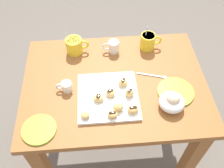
{
  "coord_description": "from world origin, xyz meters",
  "views": [
    {
      "loc": [
        -0.08,
        -0.83,
        1.78
      ],
      "look_at": [
        -0.02,
        -0.03,
        0.77
      ],
      "focal_mm": 40.06,
      "sensor_mm": 36.0,
      "label": 1
    }
  ],
  "objects_px": {
    "beignet_1": "(85,115)",
    "beignet_6": "(112,114)",
    "cream_pitcher_white": "(113,46)",
    "beignet_0": "(129,93)",
    "coffee_mug_yellow_left": "(74,45)",
    "chocolate_sauce_pitcher": "(66,86)",
    "beignet_5": "(123,82)",
    "beignet_7": "(133,109)",
    "dining_table": "(115,98)",
    "beignet_2": "(99,98)",
    "saucer_lime_right": "(39,129)",
    "beignet_4": "(118,107)",
    "saucer_lime_left": "(176,92)",
    "beignet_3": "(110,93)",
    "ice_cream_bowl": "(172,102)",
    "coffee_mug_yellow_right": "(148,41)",
    "pastry_plate_square": "(108,96)"
  },
  "relations": [
    {
      "from": "ice_cream_bowl",
      "to": "beignet_5",
      "type": "distance_m",
      "value": 0.26
    },
    {
      "from": "beignet_3",
      "to": "beignet_7",
      "type": "distance_m",
      "value": 0.15
    },
    {
      "from": "saucer_lime_right",
      "to": "beignet_4",
      "type": "xyz_separation_m",
      "value": [
        0.37,
        0.07,
        0.03
      ]
    },
    {
      "from": "saucer_lime_left",
      "to": "beignet_5",
      "type": "distance_m",
      "value": 0.27
    },
    {
      "from": "cream_pitcher_white",
      "to": "beignet_0",
      "type": "bearing_deg",
      "value": -81.27
    },
    {
      "from": "coffee_mug_yellow_left",
      "to": "cream_pitcher_white",
      "type": "relative_size",
      "value": 1.32
    },
    {
      "from": "chocolate_sauce_pitcher",
      "to": "beignet_5",
      "type": "distance_m",
      "value": 0.29
    },
    {
      "from": "beignet_3",
      "to": "beignet_5",
      "type": "height_order",
      "value": "beignet_5"
    },
    {
      "from": "saucer_lime_right",
      "to": "beignet_7",
      "type": "xyz_separation_m",
      "value": [
        0.44,
        0.06,
        0.03
      ]
    },
    {
      "from": "dining_table",
      "to": "pastry_plate_square",
      "type": "xyz_separation_m",
      "value": [
        -0.04,
        -0.1,
        0.16
      ]
    },
    {
      "from": "beignet_3",
      "to": "dining_table",
      "type": "bearing_deg",
      "value": 72.27
    },
    {
      "from": "dining_table",
      "to": "beignet_6",
      "type": "distance_m",
      "value": 0.29
    },
    {
      "from": "saucer_lime_right",
      "to": "beignet_1",
      "type": "height_order",
      "value": "beignet_1"
    },
    {
      "from": "saucer_lime_left",
      "to": "beignet_3",
      "type": "bearing_deg",
      "value": -180.0
    },
    {
      "from": "beignet_1",
      "to": "beignet_6",
      "type": "distance_m",
      "value": 0.13
    },
    {
      "from": "coffee_mug_yellow_left",
      "to": "saucer_lime_left",
      "type": "height_order",
      "value": "coffee_mug_yellow_left"
    },
    {
      "from": "saucer_lime_left",
      "to": "beignet_2",
      "type": "distance_m",
      "value": 0.4
    },
    {
      "from": "cream_pitcher_white",
      "to": "beignet_7",
      "type": "height_order",
      "value": "cream_pitcher_white"
    },
    {
      "from": "cream_pitcher_white",
      "to": "beignet_2",
      "type": "height_order",
      "value": "cream_pitcher_white"
    },
    {
      "from": "chocolate_sauce_pitcher",
      "to": "beignet_7",
      "type": "relative_size",
      "value": 1.71
    },
    {
      "from": "saucer_lime_left",
      "to": "beignet_4",
      "type": "xyz_separation_m",
      "value": [
        -0.3,
        -0.09,
        0.03
      ]
    },
    {
      "from": "coffee_mug_yellow_left",
      "to": "beignet_5",
      "type": "bearing_deg",
      "value": -48.43
    },
    {
      "from": "coffee_mug_yellow_left",
      "to": "beignet_7",
      "type": "relative_size",
      "value": 2.57
    },
    {
      "from": "coffee_mug_yellow_left",
      "to": "beignet_1",
      "type": "bearing_deg",
      "value": -83.26
    },
    {
      "from": "cream_pitcher_white",
      "to": "beignet_0",
      "type": "height_order",
      "value": "cream_pitcher_white"
    },
    {
      "from": "pastry_plate_square",
      "to": "coffee_mug_yellow_left",
      "type": "relative_size",
      "value": 2.18
    },
    {
      "from": "chocolate_sauce_pitcher",
      "to": "cream_pitcher_white",
      "type": "bearing_deg",
      "value": 45.39
    },
    {
      "from": "dining_table",
      "to": "beignet_3",
      "type": "bearing_deg",
      "value": -107.73
    },
    {
      "from": "ice_cream_bowl",
      "to": "beignet_4",
      "type": "xyz_separation_m",
      "value": [
        -0.26,
        -0.01,
        -0.0
      ]
    },
    {
      "from": "beignet_4",
      "to": "beignet_6",
      "type": "xyz_separation_m",
      "value": [
        -0.03,
        -0.03,
        -0.0
      ]
    },
    {
      "from": "coffee_mug_yellow_left",
      "to": "beignet_3",
      "type": "distance_m",
      "value": 0.39
    },
    {
      "from": "beignet_0",
      "to": "beignet_1",
      "type": "bearing_deg",
      "value": -154.46
    },
    {
      "from": "coffee_mug_yellow_right",
      "to": "cream_pitcher_white",
      "type": "relative_size",
      "value": 1.39
    },
    {
      "from": "beignet_2",
      "to": "saucer_lime_right",
      "type": "bearing_deg",
      "value": -153.94
    },
    {
      "from": "chocolate_sauce_pitcher",
      "to": "beignet_4",
      "type": "xyz_separation_m",
      "value": [
        0.25,
        -0.15,
        0.0
      ]
    },
    {
      "from": "cream_pitcher_white",
      "to": "chocolate_sauce_pitcher",
      "type": "bearing_deg",
      "value": -134.61
    },
    {
      "from": "saucer_lime_right",
      "to": "beignet_0",
      "type": "relative_size",
      "value": 3.38
    },
    {
      "from": "saucer_lime_right",
      "to": "beignet_1",
      "type": "distance_m",
      "value": 0.22
    },
    {
      "from": "dining_table",
      "to": "beignet_6",
      "type": "height_order",
      "value": "beignet_6"
    },
    {
      "from": "beignet_7",
      "to": "dining_table",
      "type": "bearing_deg",
      "value": 108.91
    },
    {
      "from": "coffee_mug_yellow_right",
      "to": "beignet_6",
      "type": "distance_m",
      "value": 0.53
    },
    {
      "from": "ice_cream_bowl",
      "to": "beignet_6",
      "type": "xyz_separation_m",
      "value": [
        -0.29,
        -0.04,
        -0.01
      ]
    },
    {
      "from": "beignet_5",
      "to": "dining_table",
      "type": "bearing_deg",
      "value": 138.99
    },
    {
      "from": "chocolate_sauce_pitcher",
      "to": "beignet_4",
      "type": "relative_size",
      "value": 1.77
    },
    {
      "from": "dining_table",
      "to": "beignet_3",
      "type": "relative_size",
      "value": 19.66
    },
    {
      "from": "chocolate_sauce_pitcher",
      "to": "beignet_5",
      "type": "bearing_deg",
      "value": -0.15
    },
    {
      "from": "chocolate_sauce_pitcher",
      "to": "beignet_2",
      "type": "xyz_separation_m",
      "value": [
        0.16,
        -0.09,
        0.0
      ]
    },
    {
      "from": "beignet_0",
      "to": "beignet_6",
      "type": "bearing_deg",
      "value": -129.62
    },
    {
      "from": "beignet_3",
      "to": "beignet_4",
      "type": "relative_size",
      "value": 0.95
    },
    {
      "from": "dining_table",
      "to": "beignet_3",
      "type": "height_order",
      "value": "beignet_3"
    }
  ]
}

